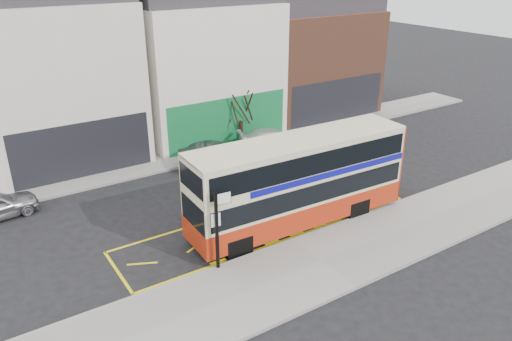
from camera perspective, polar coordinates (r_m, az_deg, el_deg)
ground at (r=21.86m, az=3.62°, el=-7.74°), size 120.00×120.00×0.00m
pavement at (r=20.32m, az=7.53°, el=-10.34°), size 40.00×4.00×0.15m
kerb at (r=21.56m, az=4.22°, el=-8.00°), size 40.00×0.15×0.15m
far_pavement at (r=30.40m, az=-8.76°, el=1.56°), size 50.00×3.00×0.15m
road_markings at (r=22.97m, az=1.24°, el=-5.99°), size 14.00×3.40×0.01m
terrace_left at (r=31.01m, az=-22.00°, el=10.73°), size 8.00×8.01×11.80m
terrace_green_shop at (r=33.91m, az=-6.71°, el=12.80°), size 9.00×8.01×11.30m
terrace_right at (r=38.77m, az=5.60°, el=13.45°), size 9.00×8.01×10.30m
double_decker_bus at (r=22.09m, az=4.99°, el=-1.08°), size 10.36×2.72×4.11m
bus_stop_post at (r=18.79m, az=-4.36°, el=-6.03°), size 0.80×0.18×3.25m
car_grey at (r=28.67m, az=-4.59°, el=1.73°), size 4.48×2.82×1.39m
car_white at (r=31.33m, az=1.93°, el=3.61°), size 4.71×2.96×1.27m
street_tree_right at (r=31.14m, az=-1.74°, el=8.12°), size 2.07×2.07×4.46m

